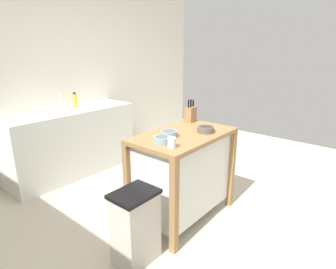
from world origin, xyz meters
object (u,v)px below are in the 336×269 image
kitchen_island (183,171)px  bowl_ceramic_small (206,129)px  drinking_cup (172,143)px  bowl_ceramic_wide (169,134)px  trash_bin (135,227)px  bowl_stoneware_deep (162,140)px  knife_block (191,114)px  sink_faucet (62,101)px  bottle_dish_soap (75,100)px

kitchen_island → bowl_ceramic_small: 0.48m
bowl_ceramic_small → drinking_cup: drinking_cup is taller
bowl_ceramic_wide → trash_bin: bowl_ceramic_wide is taller
bowl_stoneware_deep → trash_bin: size_ratio=0.25×
kitchen_island → bowl_ceramic_small: bowl_ceramic_small is taller
knife_block → bowl_stoneware_deep: 0.79m
kitchen_island → trash_bin: bearing=-172.8°
drinking_cup → kitchen_island: bearing=22.9°
drinking_cup → sink_faucet: 2.16m
bowl_ceramic_small → bottle_dish_soap: 2.07m
drinking_cup → bowl_stoneware_deep: bearing=72.9°
bowl_ceramic_small → knife_block: bearing=56.0°
sink_faucet → bowl_ceramic_wide: bearing=-91.3°
kitchen_island → bowl_ceramic_small: bearing=-39.1°
knife_block → drinking_cup: (-0.79, -0.37, -0.05)m
knife_block → bowl_stoneware_deep: (-0.75, -0.23, -0.06)m
trash_bin → kitchen_island: bearing=7.2°
sink_faucet → drinking_cup: bearing=-97.0°
bowl_ceramic_wide → bowl_stoneware_deep: (-0.18, -0.06, -0.00)m
knife_block → bowl_ceramic_wide: 0.60m
bowl_ceramic_small → sink_faucet: (-0.29, 2.12, 0.08)m
bowl_ceramic_small → drinking_cup: (-0.56, -0.02, 0.01)m
bowl_ceramic_small → bowl_stoneware_deep: bowl_ceramic_small is taller
drinking_cup → sink_faucet: sink_faucet is taller
bottle_dish_soap → sink_faucet: bearing=163.6°
bowl_stoneware_deep → trash_bin: 0.76m
drinking_cup → bottle_dish_soap: (0.43, 2.09, 0.05)m
knife_block → trash_bin: (-1.18, -0.31, -0.68)m
kitchen_island → trash_bin: size_ratio=1.68×
knife_block → trash_bin: bearing=-165.3°
kitchen_island → bottle_dish_soap: (0.04, 1.93, 0.49)m
trash_bin → bowl_stoneware_deep: bearing=10.7°
bowl_stoneware_deep → bottle_dish_soap: 1.99m
sink_faucet → bottle_dish_soap: (0.17, -0.05, -0.01)m
knife_block → bowl_ceramic_small: 0.43m
bowl_ceramic_wide → drinking_cup: (-0.22, -0.21, 0.02)m
bowl_stoneware_deep → bottle_dish_soap: (0.39, 1.95, 0.06)m
bowl_stoneware_deep → trash_bin: bowl_stoneware_deep is taller
bowl_ceramic_small → bottle_dish_soap: (-0.13, 2.07, 0.06)m
bowl_ceramic_wide → bottle_dish_soap: size_ratio=0.77×
bowl_ceramic_small → drinking_cup: size_ratio=1.87×
knife_block → sink_faucet: (-0.53, 1.77, 0.02)m
bowl_ceramic_wide → sink_faucet: sink_faucet is taller
kitchen_island → bottle_dish_soap: size_ratio=5.13×
knife_block → sink_faucet: bearing=106.7°
kitchen_island → drinking_cup: size_ratio=11.90×
bottle_dish_soap → drinking_cup: bearing=-101.6°
kitchen_island → sink_faucet: 2.05m
bowl_ceramic_small → bottle_dish_soap: bottle_dish_soap is taller
kitchen_island → bottle_dish_soap: bearing=88.7°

